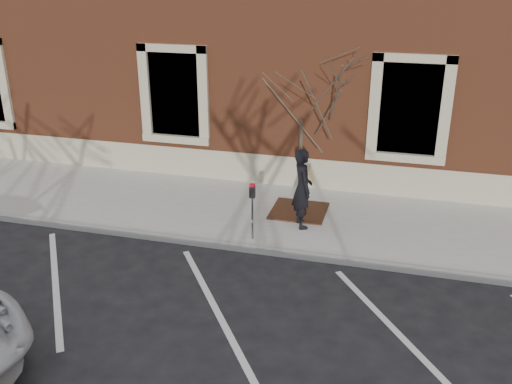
% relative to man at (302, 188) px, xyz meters
% --- Properties ---
extents(ground, '(120.00, 120.00, 0.00)m').
position_rel_man_xyz_m(ground, '(-0.90, -1.18, -1.05)').
color(ground, '#28282B').
rests_on(ground, ground).
extents(sidewalk_near, '(40.00, 3.50, 0.15)m').
position_rel_man_xyz_m(sidewalk_near, '(-0.90, 0.57, -0.98)').
color(sidewalk_near, '#B8B6AD').
rests_on(sidewalk_near, ground).
extents(curb_near, '(40.00, 0.12, 0.15)m').
position_rel_man_xyz_m(curb_near, '(-0.90, -1.23, -0.98)').
color(curb_near, '#9E9E99').
rests_on(curb_near, ground).
extents(parking_stripes, '(28.00, 4.40, 0.01)m').
position_rel_man_xyz_m(parking_stripes, '(-0.90, -3.38, -1.05)').
color(parking_stripes, silver).
rests_on(parking_stripes, ground).
extents(building_civic, '(40.00, 8.62, 8.00)m').
position_rel_man_xyz_m(building_civic, '(-0.90, 6.56, 2.94)').
color(building_civic, brown).
rests_on(building_civic, ground).
extents(man, '(0.67, 0.78, 1.80)m').
position_rel_man_xyz_m(man, '(0.00, 0.00, 0.00)').
color(man, black).
rests_on(man, sidewalk_near).
extents(parking_meter, '(0.11, 0.09, 1.26)m').
position_rel_man_xyz_m(parking_meter, '(-0.89, -0.91, -0.02)').
color(parking_meter, '#595B60').
rests_on(parking_meter, sidewalk_near).
extents(tree_grate, '(1.28, 1.28, 0.03)m').
position_rel_man_xyz_m(tree_grate, '(-0.20, 0.75, -0.88)').
color(tree_grate, '#472916').
rests_on(tree_grate, sidewalk_near).
extents(sapling, '(2.43, 2.43, 4.05)m').
position_rel_man_xyz_m(sapling, '(-0.20, 0.75, 1.93)').
color(sapling, '#4C422E').
rests_on(sapling, sidewalk_near).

